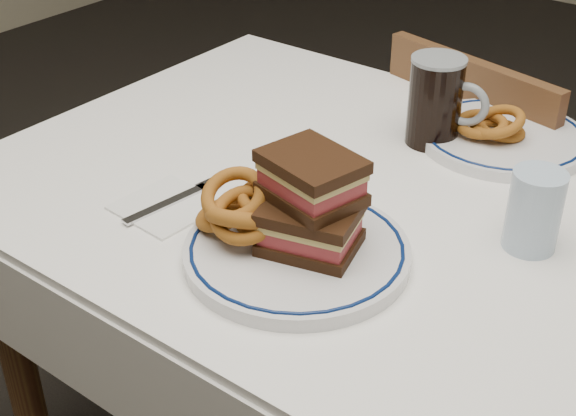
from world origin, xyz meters
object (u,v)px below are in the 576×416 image
Objects in this scene: beer_mug at (437,101)px; reuben_sandwich at (311,203)px; chair_far at (485,217)px; far_plate at (503,137)px; main_plate at (297,252)px.

reuben_sandwich is at bearing -85.49° from beer_mug.
chair_far is 0.39m from far_plate.
beer_mug is (-0.03, 0.40, -0.01)m from reuben_sandwich.
chair_far is 0.79m from reuben_sandwich.
main_plate is 1.97× the size of reuben_sandwich.
chair_far is 2.94× the size of far_plate.
main_plate is at bearing -119.69° from reuben_sandwich.
chair_far is at bearing 92.71° from reuben_sandwich.
beer_mug is at bearing 93.00° from main_plate.
beer_mug reaches higher than far_plate.
main_plate is 2.01× the size of beer_mug.
reuben_sandwich is at bearing -97.73° from far_plate.
chair_far reaches higher than far_plate.
reuben_sandwich is at bearing -87.29° from chair_far.
reuben_sandwich reaches higher than main_plate.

